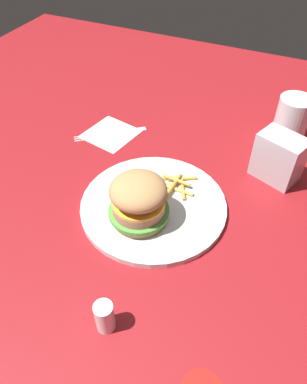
# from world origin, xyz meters

# --- Properties ---
(ground_plane) EXTENTS (1.60, 1.60, 0.00)m
(ground_plane) POSITION_xyz_m (0.00, 0.00, 0.00)
(ground_plane) COLOR maroon
(plate) EXTENTS (0.28, 0.28, 0.01)m
(plate) POSITION_xyz_m (-0.02, 0.03, 0.01)
(plate) COLOR silver
(plate) RESTS_ON ground_plane
(sandwich) EXTENTS (0.11, 0.11, 0.09)m
(sandwich) POSITION_xyz_m (0.02, 0.02, 0.06)
(sandwich) COLOR tan
(sandwich) RESTS_ON plate
(fries_pile) EXTENTS (0.09, 0.10, 0.01)m
(fries_pile) POSITION_xyz_m (-0.08, 0.04, 0.02)
(fries_pile) COLOR gold
(fries_pile) RESTS_ON plate
(napkin) EXTENTS (0.13, 0.13, 0.00)m
(napkin) POSITION_xyz_m (-0.20, -0.16, 0.00)
(napkin) COLOR white
(napkin) RESTS_ON ground_plane
(fork) EXTENTS (0.12, 0.14, 0.00)m
(fork) POSITION_xyz_m (-0.20, -0.17, 0.00)
(fork) COLOR silver
(fork) RESTS_ON napkin
(drink_glass) EXTENTS (0.07, 0.07, 0.11)m
(drink_glass) POSITION_xyz_m (-0.35, 0.22, 0.05)
(drink_glass) COLOR silver
(drink_glass) RESTS_ON ground_plane
(napkin_dispenser) EXTENTS (0.09, 0.11, 0.10)m
(napkin_dispenser) POSITION_xyz_m (-0.21, 0.22, 0.05)
(napkin_dispenser) COLOR #B7BABF
(napkin_dispenser) RESTS_ON ground_plane
(salt_shaker) EXTENTS (0.03, 0.03, 0.06)m
(salt_shaker) POSITION_xyz_m (0.22, 0.06, 0.03)
(salt_shaker) COLOR white
(salt_shaker) RESTS_ON ground_plane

